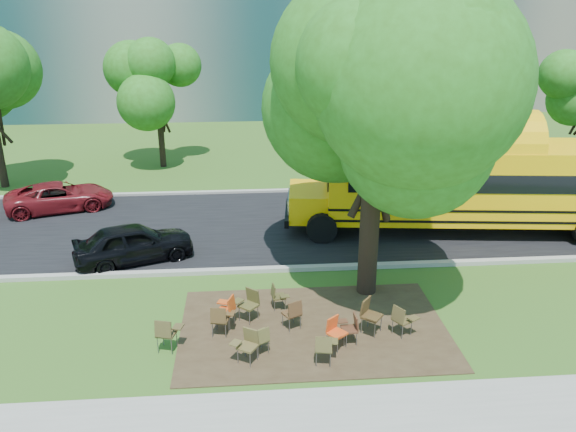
{
  "coord_description": "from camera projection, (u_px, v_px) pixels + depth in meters",
  "views": [
    {
      "loc": [
        -0.69,
        -13.26,
        8.03
      ],
      "look_at": [
        0.62,
        3.19,
        1.82
      ],
      "focal_mm": 35.0,
      "sensor_mm": 36.0,
      "label": 1
    }
  ],
  "objects": [
    {
      "name": "asphalt_road",
      "position": [
        264.0,
        225.0,
        21.77
      ],
      "size": [
        80.0,
        8.0,
        0.04
      ],
      "primitive_type": "cube",
      "color": "black",
      "rests_on": "ground"
    },
    {
      "name": "bg_tree_2",
      "position": [
        157.0,
        86.0,
        28.32
      ],
      "size": [
        4.8,
        4.8,
        6.62
      ],
      "color": "black",
      "rests_on": "ground"
    },
    {
      "name": "bg_tree_3",
      "position": [
        422.0,
        71.0,
        27.13
      ],
      "size": [
        5.6,
        5.6,
        7.84
      ],
      "color": "black",
      "rests_on": "ground"
    },
    {
      "name": "chair_3",
      "position": [
        247.0,
        342.0,
        13.3
      ],
      "size": [
        0.73,
        0.57,
        0.86
      ],
      "rotation": [
        0.0,
        0.0,
        2.59
      ],
      "color": "brown",
      "rests_on": "ground"
    },
    {
      "name": "kerb_near",
      "position": [
        269.0,
        269.0,
        18.02
      ],
      "size": [
        80.0,
        0.25,
        0.14
      ],
      "primitive_type": "cube",
      "color": "gray",
      "rests_on": "ground"
    },
    {
      "name": "chair_5",
      "position": [
        335.0,
        330.0,
        13.82
      ],
      "size": [
        0.57,
        0.72,
        0.84
      ],
      "rotation": [
        0.0,
        0.0,
        3.83
      ],
      "color": "#D64616",
      "rests_on": "ground"
    },
    {
      "name": "bg_car_red",
      "position": [
        60.0,
        197.0,
        23.25
      ],
      "size": [
        4.63,
        3.14,
        1.18
      ],
      "primitive_type": "imported",
      "rotation": [
        0.0,
        0.0,
        1.88
      ],
      "color": "maroon",
      "rests_on": "ground"
    },
    {
      "name": "chair_9",
      "position": [
        249.0,
        302.0,
        15.07
      ],
      "size": [
        0.78,
        0.62,
        0.91
      ],
      "rotation": [
        0.0,
        0.0,
        2.44
      ],
      "color": "#49431F",
      "rests_on": "ground"
    },
    {
      "name": "main_tree",
      "position": [
        376.0,
        113.0,
        14.87
      ],
      "size": [
        7.2,
        7.2,
        8.96
      ],
      "color": "black",
      "rests_on": "ground"
    },
    {
      "name": "kerb_far",
      "position": [
        261.0,
        191.0,
        25.58
      ],
      "size": [
        80.0,
        0.25,
        0.14
      ],
      "primitive_type": "cube",
      "color": "gray",
      "rests_on": "ground"
    },
    {
      "name": "chair_10",
      "position": [
        277.0,
        295.0,
        15.61
      ],
      "size": [
        0.52,
        0.51,
        0.77
      ],
      "rotation": [
        0.0,
        0.0,
        -1.42
      ],
      "color": "#433E1D",
      "rests_on": "ground"
    },
    {
      "name": "chair_11",
      "position": [
        293.0,
        311.0,
        14.64
      ],
      "size": [
        0.59,
        0.71,
        0.87
      ],
      "rotation": [
        0.0,
        0.0,
        0.48
      ],
      "color": "#4F331C",
      "rests_on": "ground"
    },
    {
      "name": "chair_7",
      "position": [
        402.0,
        318.0,
        14.33
      ],
      "size": [
        0.72,
        0.57,
        0.86
      ],
      "rotation": [
        0.0,
        0.0,
        -1.01
      ],
      "color": "#4E4121",
      "rests_on": "ground"
    },
    {
      "name": "ground",
      "position": [
        275.0,
        320.0,
        15.25
      ],
      "size": [
        160.0,
        160.0,
        0.0
      ],
      "primitive_type": "plane",
      "color": "#385A1C",
      "rests_on": "ground"
    },
    {
      "name": "chair_1",
      "position": [
        221.0,
        318.0,
        14.33
      ],
      "size": [
        0.64,
        0.52,
        0.88
      ],
      "rotation": [
        0.0,
        0.0,
        -0.18
      ],
      "color": "#4D361B",
      "rests_on": "ground"
    },
    {
      "name": "dirt_patch",
      "position": [
        313.0,
        328.0,
        14.85
      ],
      "size": [
        7.0,
        4.5,
        0.03
      ],
      "primitive_type": "cube",
      "color": "#382819",
      "rests_on": "ground"
    },
    {
      "name": "chair_8",
      "position": [
        227.0,
        308.0,
        14.75
      ],
      "size": [
        0.56,
        0.71,
        0.9
      ],
      "rotation": [
        0.0,
        0.0,
        1.24
      ],
      "color": "#CA4615",
      "rests_on": "ground"
    },
    {
      "name": "chair_12",
      "position": [
        370.0,
        313.0,
        14.45
      ],
      "size": [
        0.65,
        0.83,
        0.96
      ],
      "rotation": [
        0.0,
        0.0,
        4.04
      ],
      "color": "#483319",
      "rests_on": "ground"
    },
    {
      "name": "chair_4",
      "position": [
        325.0,
        346.0,
        13.17
      ],
      "size": [
        0.61,
        0.49,
        0.84
      ],
      "rotation": [
        0.0,
        0.0,
        -0.16
      ],
      "color": "#4F4522",
      "rests_on": "ground"
    },
    {
      "name": "black_car",
      "position": [
        134.0,
        243.0,
        18.55
      ],
      "size": [
        4.16,
        2.82,
        1.32
      ],
      "primitive_type": "imported",
      "rotation": [
        0.0,
        0.0,
        1.93
      ],
      "color": "black",
      "rests_on": "ground"
    },
    {
      "name": "chair_2",
      "position": [
        262.0,
        338.0,
        13.6
      ],
      "size": [
        0.51,
        0.64,
        0.77
      ],
      "rotation": [
        0.0,
        0.0,
        0.56
      ],
      "color": "brown",
      "rests_on": "ground"
    },
    {
      "name": "chair_0",
      "position": [
        167.0,
        331.0,
        13.69
      ],
      "size": [
        0.69,
        0.54,
        0.91
      ],
      "rotation": [
        0.0,
        0.0,
        -0.25
      ],
      "color": "#483D1F",
      "rests_on": "ground"
    },
    {
      "name": "school_bus",
      "position": [
        488.0,
        182.0,
        20.67
      ],
      "size": [
        13.69,
        4.34,
        3.29
      ],
      "rotation": [
        0.0,
        0.0,
        -0.11
      ],
      "color": "#F4B107",
      "rests_on": "ground"
    },
    {
      "name": "chair_6",
      "position": [
        351.0,
        326.0,
        14.04
      ],
      "size": [
        0.5,
        0.53,
        0.81
      ],
      "rotation": [
        0.0,
        0.0,
        1.63
      ],
      "color": "#4B2B1B",
      "rests_on": "ground"
    }
  ]
}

